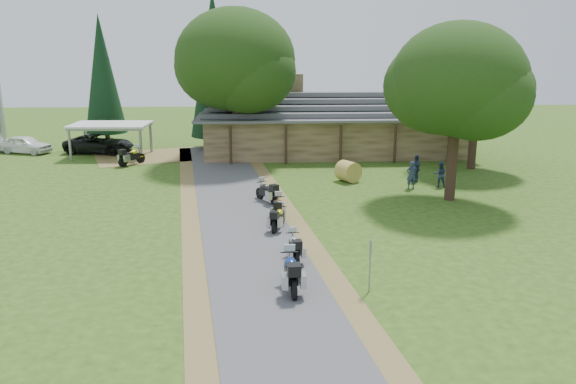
{
  "coord_description": "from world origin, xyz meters",
  "views": [
    {
      "loc": [
        0.16,
        -20.64,
        8.39
      ],
      "look_at": [
        1.45,
        5.29,
        1.6
      ],
      "focal_mm": 35.0,
      "sensor_mm": 36.0,
      "label": 1
    }
  ],
  "objects_px": {
    "car_white_sedan": "(25,142)",
    "motorcycle_row_c": "(278,217)",
    "lodge": "(333,122)",
    "hay_bale": "(348,171)",
    "motorcycle_row_e": "(267,191)",
    "motorcycle_row_b": "(294,246)",
    "motorcycle_row_a": "(291,270)",
    "motorcycle_row_d": "(278,207)",
    "motorcycle_carport_a": "(132,155)",
    "car_dark_suv": "(99,139)",
    "carport": "(112,140)"
  },
  "relations": [
    {
      "from": "motorcycle_row_b",
      "to": "motorcycle_carport_a",
      "type": "height_order",
      "value": "motorcycle_carport_a"
    },
    {
      "from": "motorcycle_row_e",
      "to": "motorcycle_carport_a",
      "type": "bearing_deg",
      "value": 11.78
    },
    {
      "from": "motorcycle_row_a",
      "to": "motorcycle_row_b",
      "type": "relative_size",
      "value": 1.2
    },
    {
      "from": "car_dark_suv",
      "to": "motorcycle_row_a",
      "type": "bearing_deg",
      "value": -142.33
    },
    {
      "from": "motorcycle_row_d",
      "to": "motorcycle_carport_a",
      "type": "distance_m",
      "value": 17.13
    },
    {
      "from": "carport",
      "to": "motorcycle_row_e",
      "type": "height_order",
      "value": "carport"
    },
    {
      "from": "carport",
      "to": "motorcycle_carport_a",
      "type": "relative_size",
      "value": 2.84
    },
    {
      "from": "motorcycle_row_a",
      "to": "motorcycle_row_d",
      "type": "xyz_separation_m",
      "value": [
        -0.2,
        8.18,
        -0.07
      ]
    },
    {
      "from": "motorcycle_row_b",
      "to": "motorcycle_row_c",
      "type": "height_order",
      "value": "motorcycle_row_b"
    },
    {
      "from": "carport",
      "to": "car_dark_suv",
      "type": "height_order",
      "value": "carport"
    },
    {
      "from": "motorcycle_row_b",
      "to": "hay_bale",
      "type": "relative_size",
      "value": 1.35
    },
    {
      "from": "car_dark_suv",
      "to": "motorcycle_row_a",
      "type": "height_order",
      "value": "car_dark_suv"
    },
    {
      "from": "motorcycle_row_c",
      "to": "motorcycle_carport_a",
      "type": "xyz_separation_m",
      "value": [
        -10.12,
        15.19,
        0.11
      ]
    },
    {
      "from": "car_white_sedan",
      "to": "motorcycle_row_a",
      "type": "xyz_separation_m",
      "value": [
        19.88,
        -27.07,
        -0.17
      ]
    },
    {
      "from": "carport",
      "to": "car_dark_suv",
      "type": "xyz_separation_m",
      "value": [
        -1.38,
        1.41,
        -0.14
      ]
    },
    {
      "from": "lodge",
      "to": "hay_bale",
      "type": "distance_m",
      "value": 10.28
    },
    {
      "from": "car_white_sedan",
      "to": "motorcycle_row_c",
      "type": "height_order",
      "value": "car_white_sedan"
    },
    {
      "from": "motorcycle_row_a",
      "to": "motorcycle_row_e",
      "type": "height_order",
      "value": "motorcycle_row_a"
    },
    {
      "from": "motorcycle_row_b",
      "to": "motorcycle_row_c",
      "type": "relative_size",
      "value": 1.01
    },
    {
      "from": "carport",
      "to": "hay_bale",
      "type": "distance_m",
      "value": 19.5
    },
    {
      "from": "car_dark_suv",
      "to": "motorcycle_row_b",
      "type": "bearing_deg",
      "value": -139.13
    },
    {
      "from": "motorcycle_row_e",
      "to": "motorcycle_row_b",
      "type": "bearing_deg",
      "value": 155.8
    },
    {
      "from": "lodge",
      "to": "motorcycle_row_b",
      "type": "relative_size",
      "value": 12.14
    },
    {
      "from": "carport",
      "to": "car_white_sedan",
      "type": "height_order",
      "value": "carport"
    },
    {
      "from": "motorcycle_row_c",
      "to": "motorcycle_carport_a",
      "type": "bearing_deg",
      "value": 50.48
    },
    {
      "from": "lodge",
      "to": "motorcycle_row_a",
      "type": "distance_m",
      "value": 26.75
    },
    {
      "from": "hay_bale",
      "to": "motorcycle_carport_a",
      "type": "bearing_deg",
      "value": 158.56
    },
    {
      "from": "motorcycle_row_e",
      "to": "hay_bale",
      "type": "xyz_separation_m",
      "value": [
        5.23,
        4.65,
        0.0
      ]
    },
    {
      "from": "motorcycle_row_a",
      "to": "lodge",
      "type": "bearing_deg",
      "value": -13.49
    },
    {
      "from": "motorcycle_row_e",
      "to": "lodge",
      "type": "bearing_deg",
      "value": -51.3
    },
    {
      "from": "car_white_sedan",
      "to": "motorcycle_row_b",
      "type": "height_order",
      "value": "car_white_sedan"
    },
    {
      "from": "carport",
      "to": "motorcycle_row_d",
      "type": "relative_size",
      "value": 3.07
    },
    {
      "from": "car_dark_suv",
      "to": "motorcycle_row_e",
      "type": "height_order",
      "value": "car_dark_suv"
    },
    {
      "from": "lodge",
      "to": "carport",
      "type": "distance_m",
      "value": 17.47
    },
    {
      "from": "car_dark_suv",
      "to": "motorcycle_row_c",
      "type": "height_order",
      "value": "car_dark_suv"
    },
    {
      "from": "motorcycle_row_c",
      "to": "hay_bale",
      "type": "xyz_separation_m",
      "value": [
        4.75,
        9.35,
        0.05
      ]
    },
    {
      "from": "motorcycle_row_d",
      "to": "hay_bale",
      "type": "relative_size",
      "value": 1.47
    },
    {
      "from": "motorcycle_row_c",
      "to": "motorcycle_row_e",
      "type": "xyz_separation_m",
      "value": [
        -0.48,
        4.7,
        0.05
      ]
    },
    {
      "from": "car_dark_suv",
      "to": "lodge",
      "type": "bearing_deg",
      "value": -81.69
    },
    {
      "from": "car_white_sedan",
      "to": "hay_bale",
      "type": "bearing_deg",
      "value": -95.68
    },
    {
      "from": "lodge",
      "to": "hay_bale",
      "type": "height_order",
      "value": "lodge"
    },
    {
      "from": "car_white_sedan",
      "to": "motorcycle_row_c",
      "type": "bearing_deg",
      "value": -117.46
    },
    {
      "from": "motorcycle_row_a",
      "to": "motorcycle_row_c",
      "type": "height_order",
      "value": "motorcycle_row_a"
    },
    {
      "from": "motorcycle_row_a",
      "to": "motorcycle_row_c",
      "type": "distance_m",
      "value": 6.8
    },
    {
      "from": "motorcycle_row_e",
      "to": "hay_bale",
      "type": "bearing_deg",
      "value": -79.1
    },
    {
      "from": "motorcycle_row_e",
      "to": "motorcycle_carport_a",
      "type": "distance_m",
      "value": 14.24
    },
    {
      "from": "motorcycle_row_b",
      "to": "motorcycle_row_c",
      "type": "xyz_separation_m",
      "value": [
        -0.52,
        3.95,
        -0.0
      ]
    },
    {
      "from": "motorcycle_row_a",
      "to": "motorcycle_row_d",
      "type": "relative_size",
      "value": 1.1
    },
    {
      "from": "carport",
      "to": "motorcycle_row_c",
      "type": "height_order",
      "value": "carport"
    },
    {
      "from": "motorcycle_row_d",
      "to": "motorcycle_carport_a",
      "type": "height_order",
      "value": "motorcycle_carport_a"
    }
  ]
}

